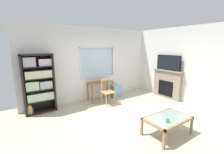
# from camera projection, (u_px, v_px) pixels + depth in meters

# --- Properties ---
(ground) EXTENTS (6.20, 5.49, 0.02)m
(ground) POSITION_uv_depth(u_px,v_px,m) (129.00, 120.00, 4.38)
(ground) COLOR beige
(wall_back_with_window) EXTENTS (5.20, 0.15, 2.74)m
(wall_back_with_window) POSITION_uv_depth(u_px,v_px,m) (92.00, 64.00, 5.92)
(wall_back_with_window) COLOR silver
(wall_back_with_window) RESTS_ON ground
(wall_right) EXTENTS (0.12, 4.69, 2.74)m
(wall_right) POSITION_uv_depth(u_px,v_px,m) (186.00, 65.00, 5.59)
(wall_right) COLOR silver
(wall_right) RESTS_ON ground
(bookshelf) EXTENTS (0.90, 0.38, 1.83)m
(bookshelf) POSITION_uv_depth(u_px,v_px,m) (38.00, 82.00, 4.72)
(bookshelf) COLOR black
(bookshelf) RESTS_ON ground
(desk_under_window) EXTENTS (0.98, 0.47, 0.72)m
(desk_under_window) POSITION_uv_depth(u_px,v_px,m) (100.00, 85.00, 5.88)
(desk_under_window) COLOR brown
(desk_under_window) RESTS_ON ground
(wooden_chair) EXTENTS (0.42, 0.40, 0.90)m
(wooden_chair) POSITION_uv_depth(u_px,v_px,m) (107.00, 91.00, 5.49)
(wooden_chair) COLOR tan
(wooden_chair) RESTS_ON ground
(plastic_drawer_unit) EXTENTS (0.35, 0.40, 0.49)m
(plastic_drawer_unit) POSITION_uv_depth(u_px,v_px,m) (115.00, 90.00, 6.39)
(plastic_drawer_unit) COLOR #72ADDB
(plastic_drawer_unit) RESTS_ON ground
(fireplace) EXTENTS (0.26, 1.28, 1.12)m
(fireplace) POSITION_uv_depth(u_px,v_px,m) (167.00, 84.00, 6.17)
(fireplace) COLOR gray
(fireplace) RESTS_ON ground
(tv) EXTENTS (0.06, 1.04, 0.58)m
(tv) POSITION_uv_depth(u_px,v_px,m) (168.00, 63.00, 5.99)
(tv) COLOR black
(tv) RESTS_ON fireplace
(coffee_table) EXTENTS (1.07, 0.67, 0.42)m
(coffee_table) POSITION_uv_depth(u_px,v_px,m) (167.00, 120.00, 3.59)
(coffee_table) COLOR #8C9E99
(coffee_table) RESTS_ON ground
(sippy_cup) EXTENTS (0.07, 0.07, 0.09)m
(sippy_cup) POSITION_uv_depth(u_px,v_px,m) (167.00, 120.00, 3.35)
(sippy_cup) COLOR #33B770
(sippy_cup) RESTS_ON coffee_table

